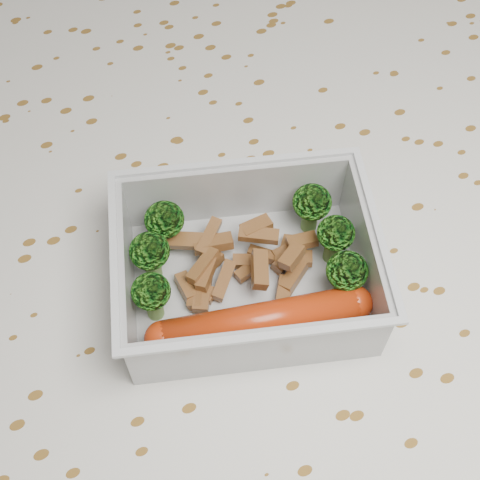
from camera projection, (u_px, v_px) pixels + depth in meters
name	position (u px, v px, depth m)	size (l,w,h in m)	color
dining_table	(246.00, 320.00, 0.55)	(1.40, 0.90, 0.75)	brown
tablecloth	(246.00, 291.00, 0.51)	(1.46, 0.96, 0.19)	white
lunch_container	(247.00, 273.00, 0.45)	(0.20, 0.17, 0.06)	silver
broccoli_florets	(245.00, 245.00, 0.45)	(0.15, 0.11, 0.04)	#608C3F
meat_pile	(244.00, 262.00, 0.46)	(0.10, 0.08, 0.03)	brown
sausage	(260.00, 321.00, 0.43)	(0.15, 0.05, 0.02)	#AE2D0B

